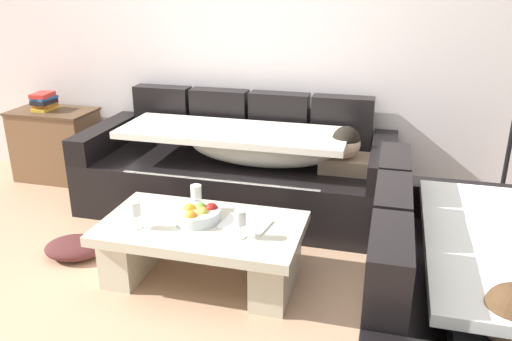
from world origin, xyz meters
TOP-DOWN VIEW (x-y plane):
  - ground_plane at (0.00, 0.00)m, footprint 14.00×14.00m
  - back_wall at (0.00, 2.15)m, footprint 9.00×0.10m
  - couch_along_wall at (0.05, 1.62)m, footprint 2.39×0.92m
  - couch_near_window at (1.55, 0.19)m, footprint 0.92×1.75m
  - coffee_table at (0.11, 0.58)m, footprint 1.20×0.68m
  - fruit_bowl at (0.08, 0.61)m, footprint 0.28×0.28m
  - wine_glass_near_left at (-0.23, 0.43)m, footprint 0.07×0.07m
  - wine_glass_near_right at (0.39, 0.47)m, footprint 0.07×0.07m
  - wine_glass_far_back at (0.02, 0.75)m, footprint 0.07×0.07m
  - open_magazine at (0.37, 0.62)m, footprint 0.31×0.25m
  - side_cabinet at (-1.76, 1.85)m, footprint 0.72×0.44m
  - book_stack_on_cabinet at (-1.82, 1.85)m, footprint 0.17×0.23m
  - crumpled_garment at (-0.81, 0.62)m, footprint 0.46×0.39m

SIDE VIEW (x-z plane):
  - ground_plane at x=0.00m, z-range 0.00..0.00m
  - crumpled_garment at x=-0.81m, z-range 0.00..0.12m
  - coffee_table at x=0.11m, z-range 0.05..0.43m
  - side_cabinet at x=-1.76m, z-range 0.00..0.64m
  - couch_along_wall at x=0.05m, z-range -0.11..0.77m
  - couch_near_window at x=1.55m, z-range -0.11..0.77m
  - open_magazine at x=0.37m, z-range 0.38..0.39m
  - fruit_bowl at x=0.08m, z-range 0.37..0.47m
  - wine_glass_near_left at x=-0.23m, z-range 0.41..0.58m
  - wine_glass_near_right at x=0.39m, z-range 0.41..0.58m
  - wine_glass_far_back at x=0.02m, z-range 0.41..0.58m
  - book_stack_on_cabinet at x=-1.82m, z-range 0.64..0.79m
  - back_wall at x=0.00m, z-range 0.00..2.70m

